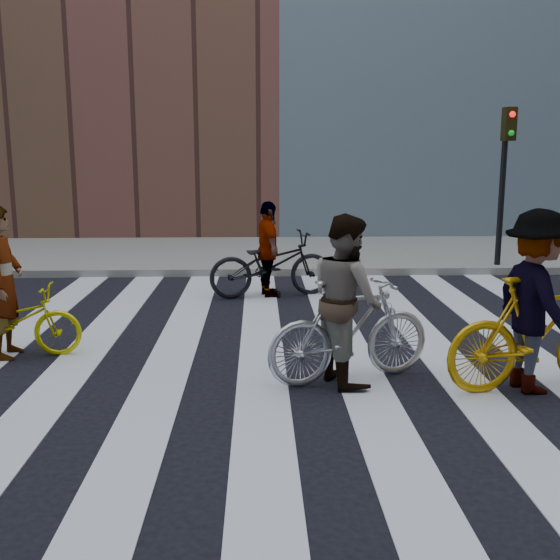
{
  "coord_description": "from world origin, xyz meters",
  "views": [
    {
      "loc": [
        -0.58,
        -7.89,
        2.47
      ],
      "look_at": [
        -0.31,
        0.3,
        0.86
      ],
      "focal_mm": 42.0,
      "sensor_mm": 36.0,
      "label": 1
    }
  ],
  "objects_px": {
    "traffic_signal": "(505,161)",
    "rider_rear": "(268,249)",
    "bike_yellow_left": "(11,321)",
    "rider_mid": "(346,299)",
    "bike_yellow_right": "(538,334)",
    "rider_right": "(536,302)",
    "bike_silver_mid": "(350,330)",
    "bike_dark_rear": "(271,264)",
    "rider_left": "(3,282)"
  },
  "relations": [
    {
      "from": "rider_mid",
      "to": "traffic_signal",
      "type": "bearing_deg",
      "value": -50.92
    },
    {
      "from": "rider_left",
      "to": "bike_dark_rear",
      "type": "bearing_deg",
      "value": -49.07
    },
    {
      "from": "bike_yellow_left",
      "to": "rider_right",
      "type": "bearing_deg",
      "value": -106.73
    },
    {
      "from": "rider_right",
      "to": "bike_yellow_left",
      "type": "bearing_deg",
      "value": 67.54
    },
    {
      "from": "traffic_signal",
      "to": "bike_yellow_left",
      "type": "xyz_separation_m",
      "value": [
        -8.0,
        -5.41,
        -1.84
      ]
    },
    {
      "from": "bike_silver_mid",
      "to": "rider_rear",
      "type": "xyz_separation_m",
      "value": [
        -0.82,
        4.27,
        0.25
      ]
    },
    {
      "from": "bike_dark_rear",
      "to": "rider_right",
      "type": "bearing_deg",
      "value": -162.64
    },
    {
      "from": "bike_silver_mid",
      "to": "bike_dark_rear",
      "type": "bearing_deg",
      "value": -8.47
    },
    {
      "from": "rider_left",
      "to": "bike_yellow_right",
      "type": "bearing_deg",
      "value": -106.52
    },
    {
      "from": "traffic_signal",
      "to": "rider_rear",
      "type": "bearing_deg",
      "value": -155.96
    },
    {
      "from": "bike_yellow_right",
      "to": "rider_left",
      "type": "relative_size",
      "value": 1.1
    },
    {
      "from": "bike_silver_mid",
      "to": "rider_rear",
      "type": "bearing_deg",
      "value": -7.83
    },
    {
      "from": "bike_yellow_right",
      "to": "bike_silver_mid",
      "type": "bearing_deg",
      "value": 70.5
    },
    {
      "from": "bike_dark_rear",
      "to": "rider_mid",
      "type": "xyz_separation_m",
      "value": [
        0.72,
        -4.27,
        0.35
      ]
    },
    {
      "from": "bike_yellow_left",
      "to": "bike_silver_mid",
      "type": "height_order",
      "value": "bike_silver_mid"
    },
    {
      "from": "rider_rear",
      "to": "bike_yellow_right",
      "type": "bearing_deg",
      "value": -161.71
    },
    {
      "from": "rider_right",
      "to": "rider_rear",
      "type": "xyz_separation_m",
      "value": [
        -2.69,
        4.6,
        -0.13
      ]
    },
    {
      "from": "rider_rear",
      "to": "rider_right",
      "type": "bearing_deg",
      "value": -162.17
    },
    {
      "from": "rider_rear",
      "to": "bike_silver_mid",
      "type": "bearing_deg",
      "value": 178.42
    },
    {
      "from": "traffic_signal",
      "to": "rider_right",
      "type": "height_order",
      "value": "traffic_signal"
    },
    {
      "from": "bike_silver_mid",
      "to": "rider_right",
      "type": "xyz_separation_m",
      "value": [
        1.87,
        -0.33,
        0.38
      ]
    },
    {
      "from": "traffic_signal",
      "to": "rider_mid",
      "type": "distance_m",
      "value": 7.71
    },
    {
      "from": "bike_silver_mid",
      "to": "bike_dark_rear",
      "type": "relative_size",
      "value": 0.89
    },
    {
      "from": "rider_right",
      "to": "rider_rear",
      "type": "height_order",
      "value": "rider_right"
    },
    {
      "from": "bike_yellow_left",
      "to": "bike_dark_rear",
      "type": "bearing_deg",
      "value": -48.63
    },
    {
      "from": "bike_yellow_left",
      "to": "rider_rear",
      "type": "relative_size",
      "value": 1.02
    },
    {
      "from": "rider_right",
      "to": "bike_silver_mid",
      "type": "bearing_deg",
      "value": 70.24
    },
    {
      "from": "traffic_signal",
      "to": "rider_right",
      "type": "distance_m",
      "value": 7.2
    },
    {
      "from": "traffic_signal",
      "to": "bike_yellow_left",
      "type": "bearing_deg",
      "value": -145.92
    },
    {
      "from": "bike_yellow_right",
      "to": "rider_right",
      "type": "bearing_deg",
      "value": 80.37
    },
    {
      "from": "rider_left",
      "to": "bike_silver_mid",
      "type": "bearing_deg",
      "value": -107.81
    },
    {
      "from": "bike_silver_mid",
      "to": "rider_mid",
      "type": "bearing_deg",
      "value": 71.31
    },
    {
      "from": "bike_yellow_left",
      "to": "bike_silver_mid",
      "type": "bearing_deg",
      "value": -107.97
    },
    {
      "from": "bike_yellow_right",
      "to": "rider_rear",
      "type": "distance_m",
      "value": 5.36
    },
    {
      "from": "bike_yellow_right",
      "to": "rider_left",
      "type": "distance_m",
      "value": 6.13
    },
    {
      "from": "traffic_signal",
      "to": "bike_yellow_left",
      "type": "height_order",
      "value": "traffic_signal"
    },
    {
      "from": "rider_left",
      "to": "rider_rear",
      "type": "height_order",
      "value": "rider_left"
    },
    {
      "from": "rider_left",
      "to": "rider_mid",
      "type": "bearing_deg",
      "value": -107.97
    },
    {
      "from": "traffic_signal",
      "to": "rider_left",
      "type": "height_order",
      "value": "traffic_signal"
    },
    {
      "from": "bike_dark_rear",
      "to": "rider_mid",
      "type": "bearing_deg",
      "value": 177.12
    },
    {
      "from": "rider_left",
      "to": "rider_rear",
      "type": "bearing_deg",
      "value": -48.63
    },
    {
      "from": "rider_right",
      "to": "bike_dark_rear",
      "type": "bearing_deg",
      "value": 20.19
    },
    {
      "from": "bike_yellow_left",
      "to": "rider_rear",
      "type": "bearing_deg",
      "value": -48.18
    },
    {
      "from": "bike_yellow_left",
      "to": "rider_mid",
      "type": "relative_size",
      "value": 0.91
    },
    {
      "from": "bike_yellow_right",
      "to": "rider_mid",
      "type": "distance_m",
      "value": 2.02
    },
    {
      "from": "bike_yellow_left",
      "to": "rider_right",
      "type": "xyz_separation_m",
      "value": [
        5.87,
        -1.34,
        0.51
      ]
    },
    {
      "from": "traffic_signal",
      "to": "rider_rear",
      "type": "height_order",
      "value": "traffic_signal"
    },
    {
      "from": "bike_yellow_left",
      "to": "bike_dark_rear",
      "type": "height_order",
      "value": "bike_dark_rear"
    },
    {
      "from": "bike_silver_mid",
      "to": "bike_yellow_right",
      "type": "distance_m",
      "value": 1.95
    },
    {
      "from": "traffic_signal",
      "to": "bike_yellow_left",
      "type": "relative_size",
      "value": 1.98
    }
  ]
}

